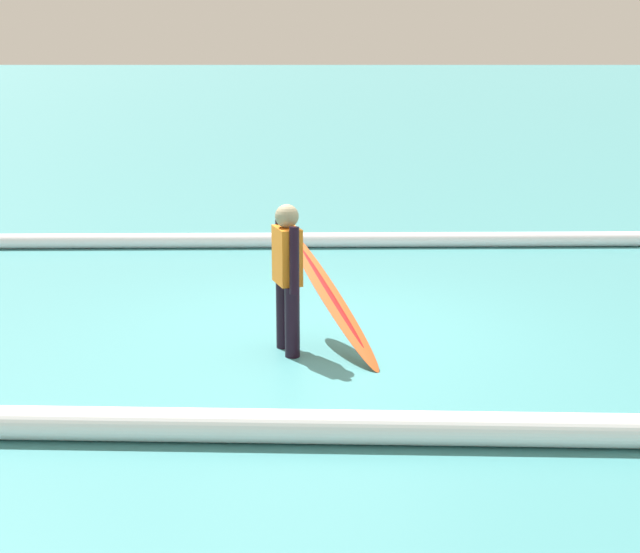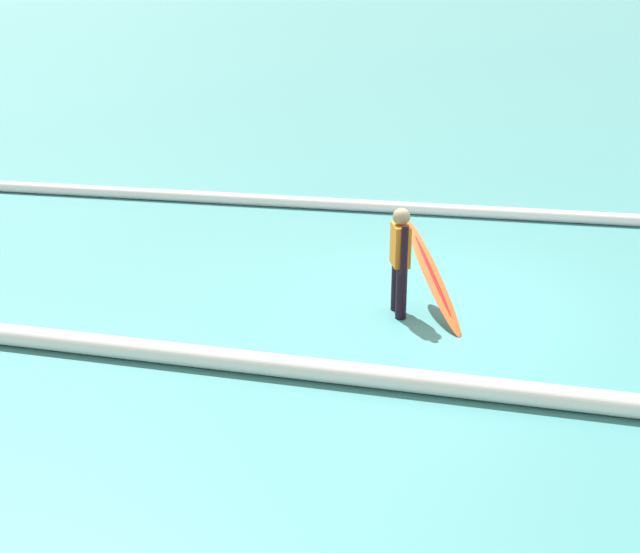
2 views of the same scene
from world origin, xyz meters
name	(u,v)px [view 1 (image 1 of 2)]	position (x,y,z in m)	size (l,w,h in m)	color
ground_plane	(330,332)	(0.00, 0.00, 0.00)	(196.40, 196.40, 0.00)	teal
surfer	(287,271)	(0.41, 0.60, 0.80)	(0.30, 0.57, 1.42)	black
surfboard	(331,297)	(0.00, 0.46, 0.50)	(1.03, 1.56, 1.03)	#E55926
wave_crest_foreground	(121,241)	(2.94, -3.87, 0.11)	(0.21, 0.21, 25.35)	white
wave_crest_midground	(330,427)	(0.03, 2.64, 0.13)	(0.25, 0.25, 19.15)	white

